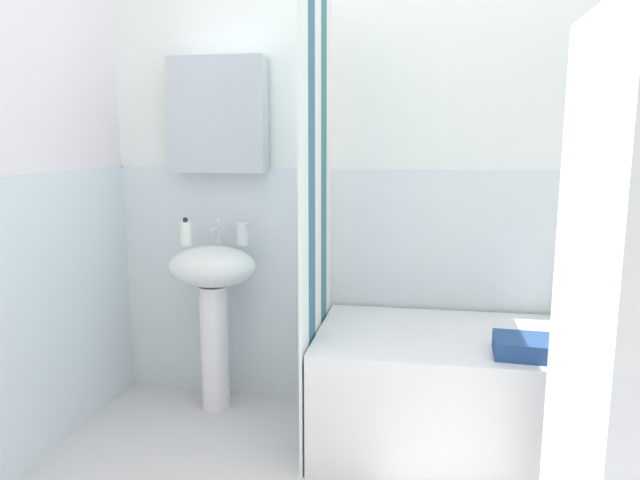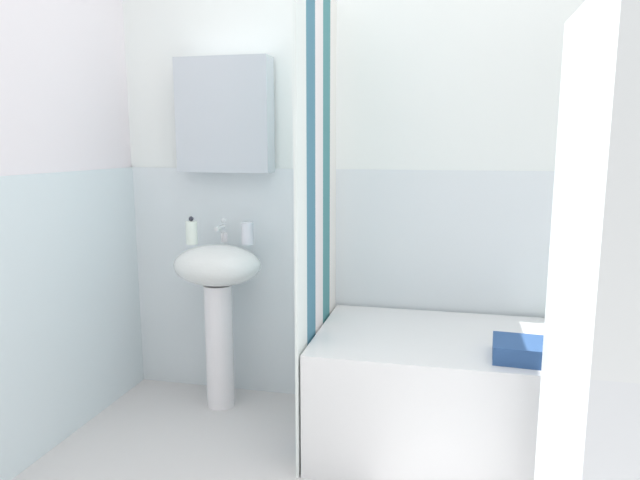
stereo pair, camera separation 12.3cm
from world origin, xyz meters
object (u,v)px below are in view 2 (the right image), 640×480
at_px(conditioner_bottle, 584,305).
at_px(towel_folded, 535,351).
at_px(lotion_bottle, 633,305).
at_px(bathtub, 487,397).
at_px(sink, 218,289).
at_px(toothbrush_cup, 247,233).
at_px(soap_dispenser, 192,232).
at_px(shampoo_bottle, 606,301).

relative_size(conditioner_bottle, towel_folded, 0.67).
distance_m(lotion_bottle, towel_folded, 0.71).
distance_m(bathtub, lotion_bottle, 0.79).
xyz_separation_m(sink, conditioner_bottle, (1.71, 0.11, 0.00)).
bearing_deg(conditioner_bottle, toothbrush_cup, -178.44).
bearing_deg(conditioner_bottle, sink, -176.39).
relative_size(toothbrush_cup, conditioner_bottle, 0.53).
relative_size(sink, conditioner_bottle, 4.06).
relative_size(soap_dispenser, toothbrush_cup, 1.27).
xyz_separation_m(bathtub, conditioner_bottle, (0.42, 0.28, 0.35)).
bearing_deg(towel_folded, lotion_bottle, 47.63).
bearing_deg(conditioner_bottle, bathtub, -145.73).
height_order(conditioner_bottle, towel_folded, conditioner_bottle).
xyz_separation_m(sink, toothbrush_cup, (0.14, 0.07, 0.28)).
bearing_deg(bathtub, towel_folded, -54.72).
bearing_deg(sink, bathtub, -7.78).
height_order(soap_dispenser, bathtub, soap_dispenser).
relative_size(sink, toothbrush_cup, 7.62).
bearing_deg(toothbrush_cup, lotion_bottle, 2.20).
xyz_separation_m(toothbrush_cup, shampoo_bottle, (1.67, 0.06, -0.26)).
relative_size(soap_dispenser, lotion_bottle, 0.64).
bearing_deg(bathtub, lotion_bottle, 26.36).
height_order(toothbrush_cup, conditioner_bottle, toothbrush_cup).
xyz_separation_m(lotion_bottle, shampoo_bottle, (-0.11, -0.01, 0.01)).
xyz_separation_m(soap_dispenser, bathtub, (1.43, -0.18, -0.64)).
relative_size(sink, lotion_bottle, 3.84).
height_order(soap_dispenser, shampoo_bottle, soap_dispenser).
bearing_deg(bathtub, soap_dispenser, 172.67).
xyz_separation_m(soap_dispenser, shampoo_bottle, (1.94, 0.12, -0.27)).
xyz_separation_m(bathtub, shampoo_bottle, (0.51, 0.30, 0.37)).
distance_m(soap_dispenser, shampoo_bottle, 1.96).
relative_size(toothbrush_cup, towel_folded, 0.36).
xyz_separation_m(bathtub, towel_folded, (0.15, -0.21, 0.29)).
height_order(lotion_bottle, shampoo_bottle, shampoo_bottle).
bearing_deg(sink, lotion_bottle, 3.99).
bearing_deg(towel_folded, toothbrush_cup, 160.83).
bearing_deg(sink, soap_dispenser, 177.01).
relative_size(lotion_bottle, conditioner_bottle, 1.06).
xyz_separation_m(soap_dispenser, towel_folded, (1.58, -0.40, -0.34)).
bearing_deg(shampoo_bottle, soap_dispenser, -176.43).
bearing_deg(soap_dispenser, conditioner_bottle, 3.14).
bearing_deg(lotion_bottle, conditioner_bottle, -172.97).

